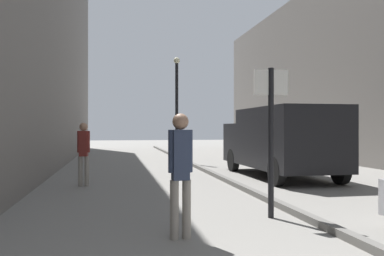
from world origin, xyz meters
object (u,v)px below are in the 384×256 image
at_px(delivery_van, 280,140).
at_px(lamp_post, 177,102).
at_px(pedestrian_main_foreground, 180,166).
at_px(pedestrian_mid_block, 84,149).
at_px(street_sign_post, 271,129).

xyz_separation_m(delivery_van, lamp_post, (-2.39, 6.22, 1.54)).
xyz_separation_m(pedestrian_main_foreground, lamp_post, (1.88, 12.95, 1.70)).
bearing_deg(pedestrian_mid_block, delivery_van, 17.60).
distance_m(pedestrian_mid_block, lamp_post, 8.24).
relative_size(pedestrian_main_foreground, lamp_post, 0.37).
relative_size(delivery_van, lamp_post, 1.18).
bearing_deg(lamp_post, delivery_van, -68.98).
bearing_deg(pedestrian_main_foreground, pedestrian_mid_block, 102.22).
distance_m(pedestrian_main_foreground, pedestrian_mid_block, 5.99).
bearing_deg(delivery_van, lamp_post, 110.17).
height_order(pedestrian_main_foreground, street_sign_post, street_sign_post).
distance_m(pedestrian_mid_block, street_sign_post, 5.85).
bearing_deg(delivery_van, pedestrian_main_foreground, -123.26).
distance_m(street_sign_post, lamp_post, 11.93).
relative_size(pedestrian_mid_block, lamp_post, 0.36).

